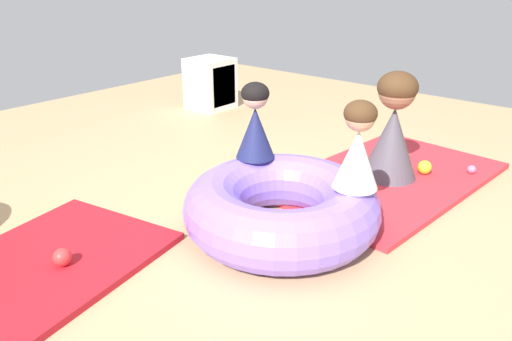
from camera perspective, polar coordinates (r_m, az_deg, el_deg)
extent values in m
plane|color=tan|center=(3.09, 1.20, -6.95)|extent=(8.00, 8.00, 0.00)
cube|color=#B21923|center=(2.86, -26.99, -12.01)|extent=(1.88, 1.24, 0.04)
cube|color=red|center=(3.90, 14.86, -0.88)|extent=(1.92, 1.27, 0.04)
torus|color=#8466E0|center=(2.99, 2.93, -4.23)|extent=(1.18, 1.18, 0.35)
cone|color=white|center=(2.82, 11.48, 1.30)|extent=(0.36, 0.36, 0.34)
sphere|color=tan|center=(2.74, 11.88, 6.10)|extent=(0.17, 0.17, 0.17)
ellipsoid|color=#472D19|center=(2.74, 11.91, 6.44)|extent=(0.18, 0.18, 0.14)
cone|color=navy|center=(3.22, -0.09, 4.36)|extent=(0.34, 0.34, 0.33)
sphere|color=#DBAD89|center=(3.15, -0.09, 8.56)|extent=(0.17, 0.17, 0.17)
ellipsoid|color=black|center=(3.14, -0.09, 8.86)|extent=(0.18, 0.18, 0.14)
cone|color=#4C4751|center=(3.80, 15.28, 3.09)|extent=(0.49, 0.49, 0.53)
sphere|color=#936647|center=(3.70, 15.90, 8.78)|extent=(0.27, 0.27, 0.27)
ellipsoid|color=#472D19|center=(3.69, 15.95, 9.18)|extent=(0.29, 0.29, 0.23)
sphere|color=yellow|center=(4.00, 18.78, 0.35)|extent=(0.11, 0.11, 0.11)
sphere|color=pink|center=(4.14, 23.49, 0.12)|extent=(0.06, 0.06, 0.06)
sphere|color=red|center=(2.86, -21.34, -9.25)|extent=(0.10, 0.10, 0.10)
cube|color=white|center=(5.72, -5.26, 9.94)|extent=(0.44, 0.44, 0.56)
cube|color=#2D2D33|center=(5.63, -4.38, 9.78)|extent=(0.34, 0.20, 0.44)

